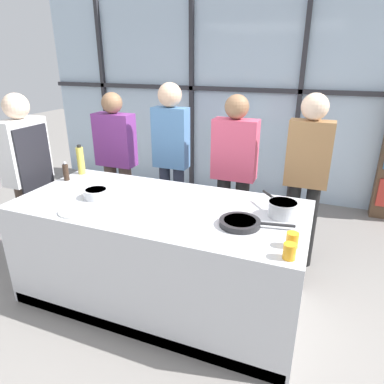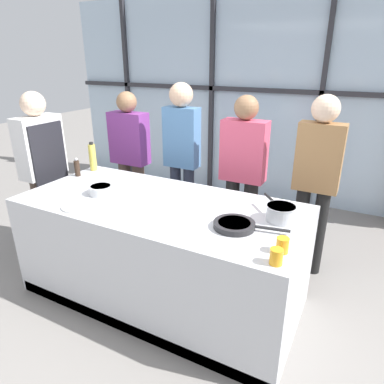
# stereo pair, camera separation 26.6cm
# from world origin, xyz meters

# --- Properties ---
(ground_plane) EXTENTS (18.00, 18.00, 0.00)m
(ground_plane) POSITION_xyz_m (0.00, 0.00, 0.00)
(ground_plane) COLOR gray
(back_window_wall) EXTENTS (6.40, 0.10, 2.80)m
(back_window_wall) POSITION_xyz_m (0.00, 2.69, 1.40)
(back_window_wall) COLOR silver
(back_window_wall) RESTS_ON ground_plane
(demo_island) EXTENTS (2.30, 1.06, 0.88)m
(demo_island) POSITION_xyz_m (0.00, -0.00, 0.44)
(demo_island) COLOR silver
(demo_island) RESTS_ON ground_plane
(chef) EXTENTS (0.24, 0.45, 1.67)m
(chef) POSITION_xyz_m (-1.48, 0.15, 0.94)
(chef) COLOR #47382D
(chef) RESTS_ON ground_plane
(spectator_far_left) EXTENTS (0.45, 0.23, 1.62)m
(spectator_far_left) POSITION_xyz_m (-1.03, 0.99, 0.91)
(spectator_far_left) COLOR #47382D
(spectator_far_left) RESTS_ON ground_plane
(spectator_center_left) EXTENTS (0.37, 0.24, 1.73)m
(spectator_center_left) POSITION_xyz_m (-0.34, 0.99, 1.02)
(spectator_center_left) COLOR #232838
(spectator_center_left) RESTS_ON ground_plane
(spectator_center_right) EXTENTS (0.43, 0.23, 1.64)m
(spectator_center_right) POSITION_xyz_m (0.34, 0.99, 0.93)
(spectator_center_right) COLOR black
(spectator_center_right) RESTS_ON ground_plane
(spectator_far_right) EXTENTS (0.39, 0.24, 1.68)m
(spectator_far_right) POSITION_xyz_m (1.03, 0.99, 0.98)
(spectator_far_right) COLOR black
(spectator_far_right) RESTS_ON ground_plane
(frying_pan) EXTENTS (0.51, 0.28, 0.04)m
(frying_pan) POSITION_xyz_m (0.69, -0.12, 0.91)
(frying_pan) COLOR #232326
(frying_pan) RESTS_ON demo_island
(saucepan) EXTENTS (0.29, 0.32, 0.12)m
(saucepan) POSITION_xyz_m (0.93, 0.13, 0.95)
(saucepan) COLOR silver
(saucepan) RESTS_ON demo_island
(white_plate) EXTENTS (0.27, 0.27, 0.01)m
(white_plate) POSITION_xyz_m (-0.51, -0.35, 0.89)
(white_plate) COLOR white
(white_plate) RESTS_ON demo_island
(mixing_bowl) EXTENTS (0.20, 0.20, 0.07)m
(mixing_bowl) POSITION_xyz_m (-0.54, -0.07, 0.92)
(mixing_bowl) COLOR silver
(mixing_bowl) RESTS_ON demo_island
(oil_bottle) EXTENTS (0.07, 0.07, 0.29)m
(oil_bottle) POSITION_xyz_m (-1.05, 0.40, 1.02)
(oil_bottle) COLOR #E0CC4C
(oil_bottle) RESTS_ON demo_island
(pepper_grinder) EXTENTS (0.05, 0.05, 0.18)m
(pepper_grinder) POSITION_xyz_m (-1.06, 0.19, 0.97)
(pepper_grinder) COLOR #332319
(pepper_grinder) RESTS_ON demo_island
(juice_glass_near) EXTENTS (0.07, 0.07, 0.09)m
(juice_glass_near) POSITION_xyz_m (1.05, -0.43, 0.93)
(juice_glass_near) COLOR orange
(juice_glass_near) RESTS_ON demo_island
(juice_glass_far) EXTENTS (0.07, 0.07, 0.09)m
(juice_glass_far) POSITION_xyz_m (1.05, -0.29, 0.93)
(juice_glass_far) COLOR orange
(juice_glass_far) RESTS_ON demo_island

